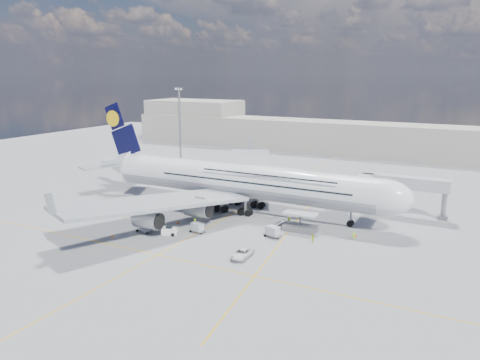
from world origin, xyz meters
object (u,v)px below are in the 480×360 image
at_px(light_mast, 180,126).
at_px(baggage_tug, 170,231).
at_px(cargo_loader, 299,224).
at_px(dolly_back, 152,211).
at_px(catering_truck_outer, 254,173).
at_px(cone_wing_right_inner, 178,222).
at_px(cone_tail, 88,195).
at_px(cone_wing_right_outer, 112,236).
at_px(service_van, 242,254).
at_px(dolly_nose_near, 197,227).
at_px(crew_nose, 354,236).
at_px(crew_tug, 195,222).
at_px(cone_nose, 356,235).
at_px(dolly_nose_far, 273,231).
at_px(dolly_row_c, 156,227).
at_px(crew_van, 289,220).
at_px(dolly_row_a, 144,211).
at_px(catering_truck_inner, 265,187).
at_px(airliner, 241,180).
at_px(crew_wing, 123,215).
at_px(cone_wing_left_outer, 223,178).
at_px(crew_loader, 312,239).
at_px(dolly_row_b, 144,230).
at_px(cone_wing_left_inner, 229,194).
at_px(jet_bridge, 388,184).

relative_size(light_mast, baggage_tug, 7.77).
xyz_separation_m(cargo_loader, dolly_back, (-32.89, -3.63, -0.88)).
distance_m(cargo_loader, catering_truck_outer, 45.64).
bearing_deg(light_mast, cone_wing_right_inner, -56.03).
bearing_deg(cone_tail, cargo_loader, -0.56).
height_order(light_mast, cone_wing_right_outer, light_mast).
relative_size(cone_wing_right_inner, cone_wing_right_outer, 1.07).
distance_m(light_mast, service_van, 80.79).
distance_m(dolly_nose_near, cone_wing_right_inner, 6.92).
distance_m(baggage_tug, crew_nose, 34.43).
xyz_separation_m(crew_tug, cone_nose, (30.36, 8.60, -0.50)).
xyz_separation_m(dolly_nose_far, service_van, (-0.48, -11.68, -0.37)).
xyz_separation_m(cone_wing_right_inner, cone_wing_right_outer, (-6.15, -12.41, -0.02)).
relative_size(light_mast, dolly_row_c, 7.65).
distance_m(light_mast, crew_van, 67.54).
relative_size(cargo_loader, crew_van, 5.53).
distance_m(light_mast, cone_wing_right_inner, 61.19).
distance_m(dolly_row_a, dolly_nose_far, 31.63).
xyz_separation_m(catering_truck_inner, cone_wing_right_outer, (-11.85, -42.84, -1.56)).
bearing_deg(airliner, cargo_loader, -23.23).
distance_m(crew_wing, cone_wing_right_inner, 12.64).
xyz_separation_m(catering_truck_inner, cone_wing_left_outer, (-18.16, 9.98, -1.58)).
xyz_separation_m(cone_wing_left_outer, cone_wing_right_inner, (12.47, -40.41, 0.04)).
bearing_deg(crew_loader, cone_wing_left_outer, -160.84).
xyz_separation_m(catering_truck_inner, crew_nose, (28.41, -23.07, -1.08)).
xyz_separation_m(dolly_back, cone_wing_left_outer, (-2.96, 36.54, -0.10)).
bearing_deg(crew_van, cone_wing_right_outer, 80.33).
bearing_deg(catering_truck_inner, catering_truck_outer, 141.14).
xyz_separation_m(dolly_back, baggage_tug, (11.98, -10.09, 0.46)).
bearing_deg(cone_wing_left_outer, cone_wing_right_inner, -72.85).
distance_m(catering_truck_inner, crew_loader, 36.04).
xyz_separation_m(cargo_loader, crew_loader, (4.51, -5.44, -0.41)).
distance_m(crew_nose, crew_wing, 47.52).
relative_size(cargo_loader, cone_nose, 15.55).
bearing_deg(dolly_row_b, dolly_back, 137.91).
xyz_separation_m(dolly_nose_far, crew_nose, (13.84, 5.58, -0.35)).
relative_size(catering_truck_outer, cone_wing_left_outer, 12.40).
height_order(dolly_row_c, cone_wing_left_inner, cone_wing_left_inner).
relative_size(dolly_back, catering_truck_outer, 0.52).
xyz_separation_m(cargo_loader, crew_nose, (10.72, -0.13, -0.49)).
bearing_deg(cone_nose, service_van, -127.11).
xyz_separation_m(catering_truck_inner, cone_wing_right_inner, (-5.70, -30.44, -1.54)).
distance_m(jet_bridge, crew_van, 23.05).
relative_size(baggage_tug, cone_tail, 6.47).
bearing_deg(cone_nose, catering_truck_outer, 137.60).
distance_m(dolly_row_a, cone_wing_left_outer, 37.16).
relative_size(dolly_back, catering_truck_inner, 0.51).
xyz_separation_m(dolly_nose_near, crew_nose, (27.75, 9.99, -0.24)).
bearing_deg(catering_truck_inner, dolly_row_c, -87.17).
distance_m(service_van, cone_wing_right_inner, 22.13).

